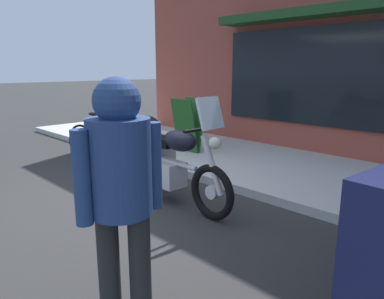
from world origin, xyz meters
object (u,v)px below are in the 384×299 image
(touring_motorcycle, at_px, (165,154))
(parked_bicycle, at_px, (103,144))
(pedestrian_walking, at_px, (120,181))
(sandwich_board_sign, at_px, (188,125))

(touring_motorcycle, relative_size, parked_bicycle, 1.24)
(touring_motorcycle, xyz_separation_m, pedestrian_walking, (1.70, -1.80, 0.44))
(pedestrian_walking, bearing_deg, sandwich_board_sign, 130.98)
(touring_motorcycle, relative_size, pedestrian_walking, 1.29)
(touring_motorcycle, bearing_deg, sandwich_board_sign, 128.39)
(sandwich_board_sign, bearing_deg, parked_bicycle, -114.80)
(sandwich_board_sign, bearing_deg, touring_motorcycle, -51.61)
(parked_bicycle, distance_m, sandwich_board_sign, 1.65)
(pedestrian_walking, relative_size, sandwich_board_sign, 1.64)
(pedestrian_walking, distance_m, sandwich_board_sign, 4.80)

